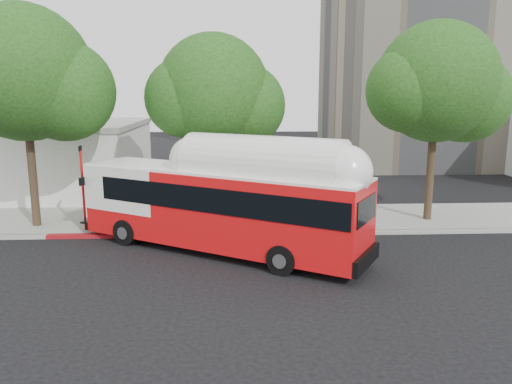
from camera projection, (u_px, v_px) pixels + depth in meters
ground at (238, 267)px, 17.52m from camera, size 120.00×120.00×0.00m
sidewalk at (237, 219)px, 23.86m from camera, size 60.00×5.00×0.15m
curb_strip at (237, 234)px, 21.32m from camera, size 60.00×0.30×0.15m
red_curb_segment at (167, 235)px, 21.18m from camera, size 10.00×0.32×0.16m
street_tree_left at (36, 78)px, 21.26m from camera, size 6.67×5.80×9.74m
street_tree_mid at (222, 95)px, 22.25m from camera, size 5.75×5.00×8.62m
street_tree_right at (445, 87)px, 22.44m from camera, size 6.21×5.40×9.18m
low_commercial_bldg at (4, 157)px, 30.16m from camera, size 16.20×10.20×4.25m
transit_bus at (220, 208)px, 18.94m from camera, size 11.64×8.22×3.65m
signal_pole at (83, 189)px, 21.36m from camera, size 0.11×0.36×3.82m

